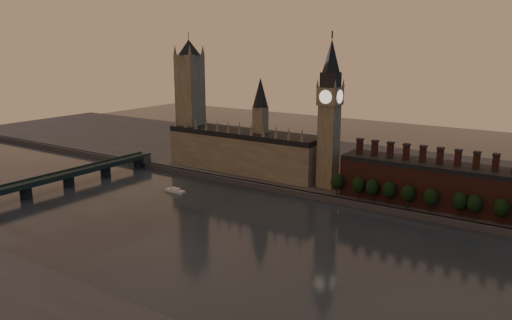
{
  "coord_description": "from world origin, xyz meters",
  "views": [
    {
      "loc": [
        156.81,
        -200.6,
        103.17
      ],
      "look_at": [
        -13.95,
        55.0,
        30.91
      ],
      "focal_mm": 35.0,
      "sensor_mm": 36.0,
      "label": 1
    }
  ],
  "objects_px": {
    "victoria_tower": "(190,97)",
    "big_ben": "(330,112)",
    "river_boat": "(175,191)",
    "westminster_bridge": "(44,183)"
  },
  "relations": [
    {
      "from": "victoria_tower",
      "to": "westminster_bridge",
      "type": "height_order",
      "value": "victoria_tower"
    },
    {
      "from": "big_ben",
      "to": "river_boat",
      "type": "xyz_separation_m",
      "value": [
        -89.17,
        -60.58,
        -55.62
      ]
    },
    {
      "from": "victoria_tower",
      "to": "river_boat",
      "type": "bearing_deg",
      "value": -58.1
    },
    {
      "from": "victoria_tower",
      "to": "big_ben",
      "type": "bearing_deg",
      "value": -2.2
    },
    {
      "from": "victoria_tower",
      "to": "big_ben",
      "type": "distance_m",
      "value": 130.12
    },
    {
      "from": "big_ben",
      "to": "westminster_bridge",
      "type": "distance_m",
      "value": 205.83
    },
    {
      "from": "victoria_tower",
      "to": "westminster_bridge",
      "type": "xyz_separation_m",
      "value": [
        -35.0,
        -117.7,
        -51.65
      ]
    },
    {
      "from": "westminster_bridge",
      "to": "river_boat",
      "type": "xyz_separation_m",
      "value": [
        75.83,
        52.11,
        -6.23
      ]
    },
    {
      "from": "big_ben",
      "to": "river_boat",
      "type": "distance_m",
      "value": 121.31
    },
    {
      "from": "big_ben",
      "to": "victoria_tower",
      "type": "bearing_deg",
      "value": 177.8
    }
  ]
}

